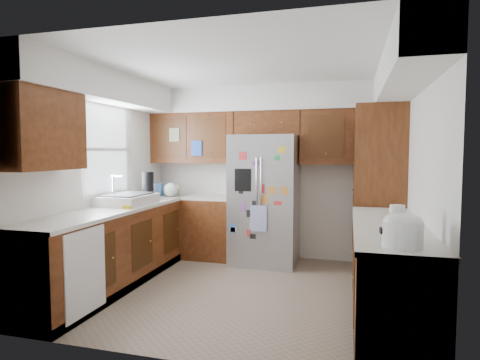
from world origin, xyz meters
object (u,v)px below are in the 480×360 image
object	(u,v)px
fridge	(265,200)
paper_towel	(397,221)
pantry	(378,190)
rice_cooker	(402,229)

from	to	relation	value
fridge	paper_towel	world-z (taller)	fridge
paper_towel	pantry	bearing A→B (deg)	89.91
fridge	paper_towel	bearing A→B (deg)	-56.63
fridge	rice_cooker	world-z (taller)	fridge
paper_towel	fridge	bearing A→B (deg)	123.37
pantry	paper_towel	bearing A→B (deg)	-90.09
rice_cooker	paper_towel	xyz separation A→B (m)	(-0.00, 0.31, 0.00)
rice_cooker	paper_towel	distance (m)	0.31
rice_cooker	fridge	bearing A→B (deg)	120.13
rice_cooker	pantry	bearing A→B (deg)	89.99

